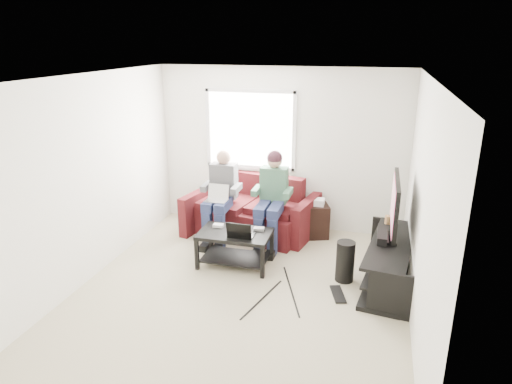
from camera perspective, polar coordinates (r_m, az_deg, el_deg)
floor at (r=5.81m, az=-1.93°, el=-12.36°), size 4.50×4.50×0.00m
ceiling at (r=5.00m, az=-2.26°, el=14.11°), size 4.50×4.50×0.00m
wall_back at (r=7.36m, az=3.09°, el=5.31°), size 4.50×0.00×4.50m
wall_front at (r=3.37m, az=-13.64°, el=-12.10°), size 4.50×0.00×4.50m
wall_left at (r=6.14m, az=-20.24°, el=1.44°), size 0.00×4.50×4.50m
wall_right at (r=5.08m, az=20.04°, el=-2.02°), size 0.00×4.50×4.50m
window at (r=7.40m, az=-0.73°, el=7.78°), size 1.48×0.04×1.28m
sofa at (r=7.33m, az=-0.50°, el=-2.64°), size 2.13×1.24×0.91m
person_left at (r=6.98m, az=-4.46°, el=-0.04°), size 0.40×0.70×1.38m
person_right at (r=6.77m, az=1.99°, el=-0.07°), size 0.40×0.71×1.43m
laptop_silver at (r=6.83m, az=-4.94°, el=-0.61°), size 0.36×0.29×0.24m
coffee_table at (r=6.29m, az=-2.65°, el=-6.11°), size 0.98×0.60×0.49m
laptop_black at (r=6.09m, az=-1.83°, el=-4.43°), size 0.36×0.28×0.24m
controller_a at (r=6.42m, az=-4.73°, el=-4.20°), size 0.14×0.10×0.04m
controller_b at (r=6.42m, az=-3.03°, el=-4.17°), size 0.15×0.10×0.04m
controller_c at (r=6.29m, az=0.36°, el=-4.64°), size 0.15×0.10×0.04m
tv_stand at (r=6.15m, az=16.33°, el=-8.69°), size 0.73×1.73×0.55m
tv at (r=5.94m, az=16.96°, el=-1.66°), size 0.12×1.10×0.81m
soundbar at (r=6.09m, az=15.49°, el=-5.19°), size 0.12×0.50×0.10m
drink_cup at (r=6.58m, az=16.14°, el=-3.34°), size 0.08×0.08×0.12m
console_white at (r=5.76m, az=16.43°, el=-9.82°), size 0.30×0.22×0.06m
console_grey at (r=6.38m, az=16.38°, el=-6.81°), size 0.34×0.26×0.08m
console_black at (r=6.07m, az=16.40°, el=-8.23°), size 0.38×0.30×0.07m
subwoofer at (r=6.05m, az=11.08°, el=-8.51°), size 0.24×0.24×0.54m
keyboard_floor at (r=5.83m, az=10.21°, el=-12.46°), size 0.24×0.42×0.02m
end_table at (r=7.27m, az=7.55°, el=-3.44°), size 0.36×0.36×0.63m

